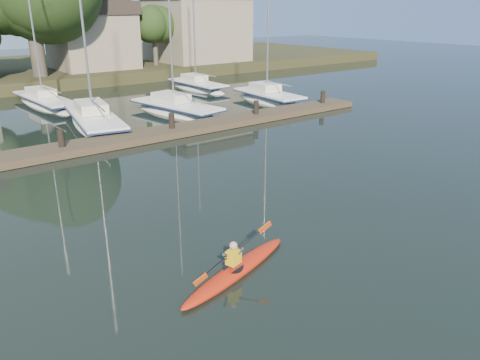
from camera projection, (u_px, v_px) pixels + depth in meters
ground at (321, 247)px, 13.77m from camera, size 160.00×160.00×0.00m
kayak at (236, 268)px, 12.33m from camera, size 4.34×1.80×1.39m
dock at (121, 140)px, 24.12m from camera, size 34.00×2.00×1.80m
sailboat_2 at (95, 129)px, 27.99m from camera, size 4.09×10.26×16.56m
sailboat_3 at (177, 116)px, 31.25m from camera, size 3.75×8.91×13.94m
sailboat_4 at (268, 104)px, 35.22m from camera, size 2.79×7.77×12.98m
sailboat_6 at (46, 108)px, 33.80m from camera, size 2.68×9.85×15.48m
sailboat_7 at (198, 91)px, 40.53m from camera, size 2.24×8.04×12.90m
shore at (16, 46)px, 43.55m from camera, size 90.00×25.25×12.75m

